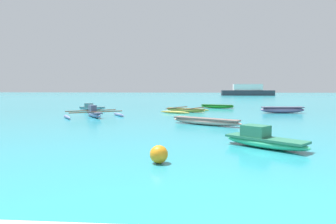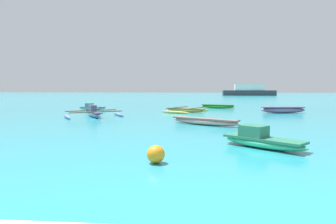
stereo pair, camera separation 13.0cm
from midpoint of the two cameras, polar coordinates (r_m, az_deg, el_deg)
name	(u,v)px [view 2 (the right image)]	position (r m, az deg, el deg)	size (l,w,h in m)	color
moored_boat_0	(218,106)	(29.77, 9.59, 1.10)	(3.37, 1.74, 0.35)	green
moored_boat_1	(92,107)	(28.16, -14.13, 0.85)	(2.46, 0.57, 0.61)	#7FC1CF
moored_boat_2	(283,110)	(25.38, 21.16, 0.41)	(3.54, 1.03, 0.50)	slate
moored_boat_3	(186,110)	(24.85, 3.55, 0.39)	(4.08, 4.42, 0.37)	gold
moored_boat_4	(262,140)	(10.60, 17.75, -5.11)	(2.73, 2.55, 0.73)	#36BB85
moored_boat_5	(94,113)	(21.18, -13.80, -0.24)	(4.36, 3.90, 0.81)	#707DAD
moored_boat_6	(205,121)	(16.31, 7.28, -1.74)	(3.84, 2.70, 0.37)	#C99D90
mooring_buoy_0	(156,154)	(8.05, -1.87, -8.05)	(0.49, 0.49, 0.49)	orange
distant_ferry	(249,91)	(80.19, 15.20, 3.90)	(13.26, 2.92, 2.92)	#2D333D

